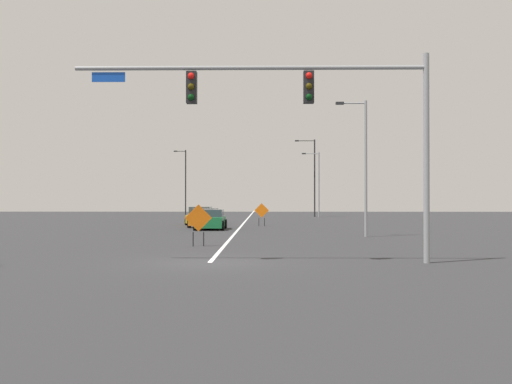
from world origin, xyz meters
TOP-DOWN VIEW (x-y plane):
  - ground at (0.00, 0.00)m, footprint 153.03×153.03m
  - road_centre_stripe at (0.00, 42.51)m, footprint 0.16×85.02m
  - traffic_signal_assembly at (3.24, -0.01)m, footprint 11.66×0.44m
  - street_lamp_near_left at (7.37, 49.60)m, footprint 2.35×0.24m
  - street_lamp_far_left at (7.25, 13.49)m, footprint 1.73×0.24m
  - street_lamp_far_right at (-8.59, 58.32)m, footprint 1.63×0.24m
  - street_lamp_near_right at (7.81, 48.97)m, footprint 2.01×0.24m
  - construction_sign_median_near at (-1.13, 6.80)m, footprint 1.18×0.30m
  - construction_sign_left_lane at (1.57, 26.24)m, footprint 1.11×0.11m
  - car_yellow_passing at (-3.47, 29.64)m, footprint 2.07×4.56m
  - car_green_distant at (-1.88, 21.30)m, footprint 2.02×3.95m
  - car_orange_mid at (-2.65, 24.95)m, footprint 2.21×4.16m

SIDE VIEW (x-z plane):
  - ground at x=0.00m, z-range 0.00..0.00m
  - road_centre_stripe at x=0.00m, z-range 0.00..0.01m
  - car_green_distant at x=-1.88m, z-range -0.04..1.32m
  - car_orange_mid at x=-2.65m, z-range -0.03..1.35m
  - car_yellow_passing at x=-3.47m, z-range -0.04..1.39m
  - construction_sign_left_lane at x=1.57m, z-range 0.22..1.97m
  - construction_sign_median_near at x=-1.13m, z-range 0.23..2.09m
  - street_lamp_near_right at x=7.81m, z-range 0.42..7.80m
  - street_lamp_far_left at x=7.25m, z-range 0.40..7.92m
  - street_lamp_far_right at x=-8.59m, z-range 0.40..8.80m
  - street_lamp_near_left at x=7.37m, z-range 0.47..9.37m
  - traffic_signal_assembly at x=3.24m, z-range 1.72..8.60m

